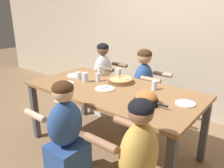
# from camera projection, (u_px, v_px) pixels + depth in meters

# --- Properties ---
(ground_plane) EXTENTS (18.00, 18.00, 0.00)m
(ground_plane) POSITION_uv_depth(u_px,v_px,m) (112.00, 147.00, 2.77)
(ground_plane) COLOR #896B4C
(ground_plane) RESTS_ON ground
(restaurant_back_panel) EXTENTS (10.00, 0.06, 3.20)m
(restaurant_back_panel) POSITION_uv_depth(u_px,v_px,m) (174.00, 14.00, 3.41)
(restaurant_back_panel) COLOR beige
(restaurant_back_panel) RESTS_ON ground
(dining_table) EXTENTS (2.02, 1.01, 0.79)m
(dining_table) POSITION_uv_depth(u_px,v_px,m) (112.00, 95.00, 2.54)
(dining_table) COLOR #996B42
(dining_table) RESTS_ON ground
(pizza_board_main) EXTENTS (0.33, 0.33, 0.06)m
(pizza_board_main) POSITION_uv_depth(u_px,v_px,m) (121.00, 80.00, 2.71)
(pizza_board_main) COLOR brown
(pizza_board_main) RESTS_ON dining_table
(skillet_bowl) EXTENTS (0.34, 0.24, 0.13)m
(skillet_bowl) POSITION_uv_depth(u_px,v_px,m) (146.00, 99.00, 2.06)
(skillet_bowl) COLOR black
(skillet_bowl) RESTS_ON dining_table
(empty_plate_a) EXTENTS (0.22, 0.22, 0.02)m
(empty_plate_a) POSITION_uv_depth(u_px,v_px,m) (105.00, 89.00, 2.49)
(empty_plate_a) COLOR white
(empty_plate_a) RESTS_ON dining_table
(empty_plate_b) EXTENTS (0.19, 0.19, 0.02)m
(empty_plate_b) POSITION_uv_depth(u_px,v_px,m) (185.00, 103.00, 2.08)
(empty_plate_b) COLOR white
(empty_plate_b) RESTS_ON dining_table
(empty_plate_c) EXTENTS (0.24, 0.24, 0.02)m
(empty_plate_c) POSITION_uv_depth(u_px,v_px,m) (76.00, 75.00, 3.02)
(empty_plate_c) COLOR white
(empty_plate_c) RESTS_ON dining_table
(empty_plate_d) EXTENTS (0.20, 0.20, 0.02)m
(empty_plate_d) POSITION_uv_depth(u_px,v_px,m) (66.00, 83.00, 2.67)
(empty_plate_d) COLOR white
(empty_plate_d) RESTS_ON dining_table
(drinking_glass_a) EXTENTS (0.07, 0.07, 0.10)m
(drinking_glass_a) POSITION_uv_depth(u_px,v_px,m) (103.00, 71.00, 3.09)
(drinking_glass_a) COLOR silver
(drinking_glass_a) RESTS_ON dining_table
(drinking_glass_b) EXTENTS (0.07, 0.07, 0.12)m
(drinking_glass_b) POSITION_uv_depth(u_px,v_px,m) (119.00, 73.00, 2.92)
(drinking_glass_b) COLOR silver
(drinking_glass_b) RESTS_ON dining_table
(drinking_glass_c) EXTENTS (0.07, 0.07, 0.14)m
(drinking_glass_c) POSITION_uv_depth(u_px,v_px,m) (100.00, 72.00, 2.98)
(drinking_glass_c) COLOR silver
(drinking_glass_c) RESTS_ON dining_table
(drinking_glass_d) EXTENTS (0.08, 0.08, 0.12)m
(drinking_glass_d) POSITION_uv_depth(u_px,v_px,m) (85.00, 78.00, 2.73)
(drinking_glass_d) COLOR silver
(drinking_glass_d) RESTS_ON dining_table
(drinking_glass_e) EXTENTS (0.06, 0.06, 0.11)m
(drinking_glass_e) POSITION_uv_depth(u_px,v_px,m) (98.00, 77.00, 2.75)
(drinking_glass_e) COLOR silver
(drinking_glass_e) RESTS_ON dining_table
(drinking_glass_f) EXTENTS (0.06, 0.06, 0.11)m
(drinking_glass_f) POSITION_uv_depth(u_px,v_px,m) (154.00, 86.00, 2.45)
(drinking_glass_f) COLOR silver
(drinking_glass_f) RESTS_ON dining_table
(drinking_glass_g) EXTENTS (0.07, 0.07, 0.10)m
(drinking_glass_g) POSITION_uv_depth(u_px,v_px,m) (79.00, 76.00, 2.83)
(drinking_glass_g) COLOR silver
(drinking_glass_g) RESTS_ON dining_table
(diner_far_left) EXTENTS (0.51, 0.40, 1.17)m
(diner_far_left) POSITION_uv_depth(u_px,v_px,m) (103.00, 82.00, 3.59)
(diner_far_left) COLOR silver
(diner_far_left) RESTS_ON ground
(diner_near_center) EXTENTS (0.51, 0.40, 1.06)m
(diner_near_center) POSITION_uv_depth(u_px,v_px,m) (66.00, 139.00, 2.06)
(diner_near_center) COLOR #2D5193
(diner_near_center) RESTS_ON ground
(diner_far_center) EXTENTS (0.51, 0.40, 1.16)m
(diner_far_center) POSITION_uv_depth(u_px,v_px,m) (143.00, 92.00, 3.14)
(diner_far_center) COLOR #2D5193
(diner_far_center) RESTS_ON ground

